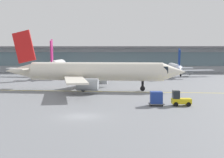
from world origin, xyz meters
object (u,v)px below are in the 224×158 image
at_px(gate_airplane_1, 57,66).
at_px(gate_airplane_2, 175,68).
at_px(taxiing_regional_jet, 94,72).
at_px(baggage_tug, 180,99).
at_px(cargo_dolly_lead, 156,98).

relative_size(gate_airplane_1, gate_airplane_2, 1.29).
bearing_deg(gate_airplane_2, taxiing_regional_jet, 153.17).
relative_size(gate_airplane_2, baggage_tug, 9.81).
bearing_deg(gate_airplane_1, cargo_dolly_lead, -161.33).
relative_size(gate_airplane_1, cargo_dolly_lead, 15.62).
distance_m(gate_airplane_2, cargo_dolly_lead, 59.77).
bearing_deg(cargo_dolly_lead, gate_airplane_2, 78.15).
xyz_separation_m(gate_airplane_2, baggage_tug, (-8.57, -58.55, -1.66)).
distance_m(gate_airplane_2, baggage_tug, 59.20).
height_order(gate_airplane_2, cargo_dolly_lead, gate_airplane_2).
relative_size(gate_airplane_1, baggage_tug, 12.64).
height_order(taxiing_regional_jet, cargo_dolly_lead, taxiing_regional_jet).
distance_m(baggage_tug, cargo_dolly_lead, 3.20).
bearing_deg(taxiing_regional_jet, gate_airplane_1, 115.85).
bearing_deg(baggage_tug, taxiing_regional_jet, 124.27).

